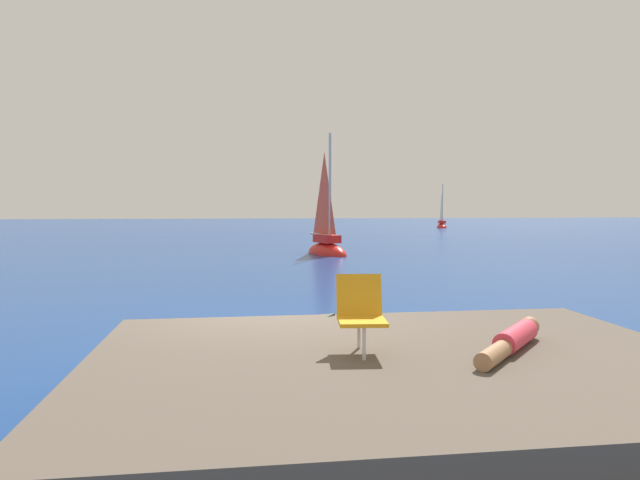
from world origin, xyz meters
The scene contains 8 objects.
ground_plane centered at (0.00, 0.00, 0.00)m, with size 160.00×160.00×0.00m, color navy.
shore_ledge centered at (1.20, -2.87, 0.29)m, with size 6.32×4.62×0.59m, color brown.
boulder_seaward centered at (0.66, -0.51, 0.00)m, with size 1.13×0.91×0.62m, color #4C4F48.
boulder_inland centered at (0.08, -0.55, 0.00)m, with size 1.44×1.15×0.79m, color #4B5046.
sailboat_near centered at (2.92, 15.89, 0.30)m, with size 1.97×3.11×5.61m.
sailboat_far centered at (17.09, 42.76, 0.24)m, with size 1.08×2.40×4.38m.
person_sunbather centered at (2.44, -2.80, 0.70)m, with size 1.26×1.42×0.25m.
beach_chair centered at (0.83, -2.66, 1.03)m, with size 0.52×0.63×0.80m.
Camera 1 is at (-0.30, -8.55, 2.13)m, focal length 32.56 mm.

